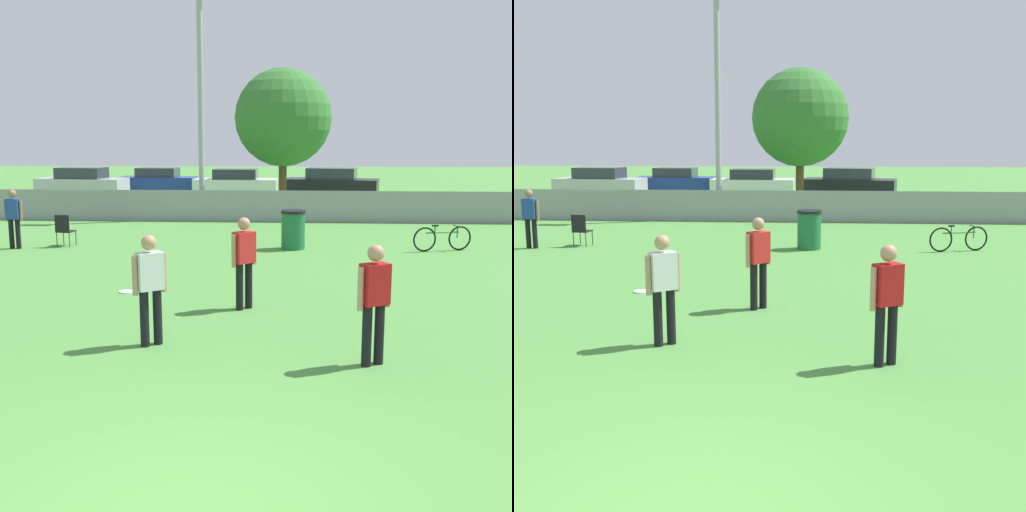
# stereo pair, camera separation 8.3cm
# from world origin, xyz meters

# --- Properties ---
(fence_backline) EXTENTS (26.34, 0.07, 1.21)m
(fence_backline) POSITION_xyz_m (0.00, 18.00, 0.55)
(fence_backline) COLOR gray
(fence_backline) RESTS_ON ground_plane
(light_pole) EXTENTS (0.90, 0.36, 8.05)m
(light_pole) POSITION_xyz_m (-2.51, 18.70, 4.78)
(light_pole) COLOR #9E9EA3
(light_pole) RESTS_ON ground_plane
(tree_near_pole) EXTENTS (3.80, 3.80, 5.59)m
(tree_near_pole) POSITION_xyz_m (0.37, 21.15, 3.68)
(tree_near_pole) COLOR brown
(tree_near_pole) RESTS_ON ground_plane
(player_thrower_red) EXTENTS (0.42, 0.41, 1.61)m
(player_thrower_red) POSITION_xyz_m (-0.01, 6.37, 0.92)
(player_thrower_red) COLOR black
(player_thrower_red) RESTS_ON ground_plane
(player_receiver_white) EXTENTS (0.44, 0.39, 1.61)m
(player_receiver_white) POSITION_xyz_m (-1.19, 4.32, 0.92)
(player_receiver_white) COLOR black
(player_receiver_white) RESTS_ON ground_plane
(player_defender_red) EXTENTS (0.46, 0.37, 1.61)m
(player_defender_red) POSITION_xyz_m (1.89, 3.69, 0.92)
(player_defender_red) COLOR black
(player_defender_red) RESTS_ON ground_plane
(spectator_in_blue) EXTENTS (0.50, 0.24, 1.58)m
(spectator_in_blue) POSITION_xyz_m (-6.62, 12.10, 0.90)
(spectator_in_blue) COLOR black
(spectator_in_blue) RESTS_ON ground_plane
(frisbee_disc) EXTENTS (0.28, 0.28, 0.03)m
(frisbee_disc) POSITION_xyz_m (-2.39, 7.43, 0.01)
(frisbee_disc) COLOR white
(frisbee_disc) RESTS_ON ground_plane
(folding_chair_sideline) EXTENTS (0.48, 0.48, 0.88)m
(folding_chair_sideline) POSITION_xyz_m (-5.41, 12.52, 0.49)
(folding_chair_sideline) COLOR #333338
(folding_chair_sideline) RESTS_ON ground_plane
(bicycle_sideline) EXTENTS (1.60, 0.57, 0.70)m
(bicycle_sideline) POSITION_xyz_m (4.73, 12.41, 0.34)
(bicycle_sideline) COLOR black
(bicycle_sideline) RESTS_ON ground_plane
(trash_bin) EXTENTS (0.66, 0.66, 1.04)m
(trash_bin) POSITION_xyz_m (0.82, 12.50, 0.52)
(trash_bin) COLOR #1E6638
(trash_bin) RESTS_ON ground_plane
(parked_car_silver) EXTENTS (4.52, 2.18, 1.45)m
(parked_car_silver) POSITION_xyz_m (-9.75, 27.12, 0.69)
(parked_car_silver) COLOR black
(parked_car_silver) RESTS_ON ground_plane
(parked_car_blue) EXTENTS (4.09, 1.91, 1.34)m
(parked_car_blue) POSITION_xyz_m (-6.38, 29.31, 0.66)
(parked_car_blue) COLOR black
(parked_car_blue) RESTS_ON ground_plane
(parked_car_white) EXTENTS (4.16, 1.79, 1.37)m
(parked_car_white) POSITION_xyz_m (-2.10, 27.60, 0.67)
(parked_car_white) COLOR black
(parked_car_white) RESTS_ON ground_plane
(parked_car_dark) EXTENTS (4.76, 2.60, 1.45)m
(parked_car_dark) POSITION_xyz_m (2.67, 27.34, 0.70)
(parked_car_dark) COLOR black
(parked_car_dark) RESTS_ON ground_plane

